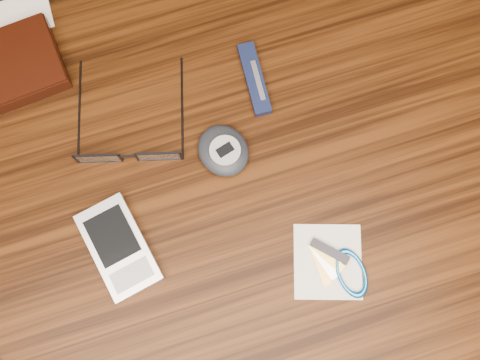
{
  "coord_description": "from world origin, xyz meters",
  "views": [
    {
      "loc": [
        -0.02,
        -0.12,
        1.47
      ],
      "look_at": [
        0.04,
        0.04,
        0.76
      ],
      "focal_mm": 45.0,
      "sensor_mm": 36.0,
      "label": 1
    }
  ],
  "objects_px": {
    "eyeglasses": "(129,151)",
    "notepad_keys": "(340,267)",
    "desk": "(225,234)",
    "pedometer": "(223,151)",
    "pda_phone": "(119,248)",
    "pocket_knife": "(254,79)",
    "wallet_and_card": "(12,66)"
  },
  "relations": [
    {
      "from": "desk",
      "to": "wallet_and_card",
      "type": "relative_size",
      "value": 6.3
    },
    {
      "from": "wallet_and_card",
      "to": "notepad_keys",
      "type": "distance_m",
      "value": 0.48
    },
    {
      "from": "pda_phone",
      "to": "pedometer",
      "type": "height_order",
      "value": "pedometer"
    },
    {
      "from": "wallet_and_card",
      "to": "pda_phone",
      "type": "distance_m",
      "value": 0.27
    },
    {
      "from": "desk",
      "to": "notepad_keys",
      "type": "relative_size",
      "value": 9.02
    },
    {
      "from": "pda_phone",
      "to": "pedometer",
      "type": "xyz_separation_m",
      "value": [
        0.15,
        0.08,
        0.0
      ]
    },
    {
      "from": "eyeglasses",
      "to": "pocket_knife",
      "type": "bearing_deg",
      "value": 14.52
    },
    {
      "from": "pda_phone",
      "to": "notepad_keys",
      "type": "xyz_separation_m",
      "value": [
        0.24,
        -0.1,
        -0.01
      ]
    },
    {
      "from": "eyeglasses",
      "to": "notepad_keys",
      "type": "distance_m",
      "value": 0.29
    },
    {
      "from": "pedometer",
      "to": "pocket_knife",
      "type": "distance_m",
      "value": 0.1
    },
    {
      "from": "wallet_and_card",
      "to": "eyeglasses",
      "type": "bearing_deg",
      "value": -54.07
    },
    {
      "from": "pocket_knife",
      "to": "desk",
      "type": "bearing_deg",
      "value": -119.9
    },
    {
      "from": "pedometer",
      "to": "wallet_and_card",
      "type": "bearing_deg",
      "value": 139.72
    },
    {
      "from": "pda_phone",
      "to": "wallet_and_card",
      "type": "bearing_deg",
      "value": 104.5
    },
    {
      "from": "wallet_and_card",
      "to": "pda_phone",
      "type": "xyz_separation_m",
      "value": [
        0.07,
        -0.26,
        -0.0
      ]
    },
    {
      "from": "eyeglasses",
      "to": "pedometer",
      "type": "height_order",
      "value": "same"
    },
    {
      "from": "wallet_and_card",
      "to": "pocket_knife",
      "type": "relative_size",
      "value": 1.61
    },
    {
      "from": "desk",
      "to": "pedometer",
      "type": "xyz_separation_m",
      "value": [
        0.03,
        0.08,
        0.11
      ]
    },
    {
      "from": "desk",
      "to": "notepad_keys",
      "type": "height_order",
      "value": "notepad_keys"
    },
    {
      "from": "pedometer",
      "to": "pocket_knife",
      "type": "relative_size",
      "value": 0.84
    },
    {
      "from": "desk",
      "to": "pedometer",
      "type": "height_order",
      "value": "pedometer"
    },
    {
      "from": "pda_phone",
      "to": "pedometer",
      "type": "relative_size",
      "value": 1.52
    },
    {
      "from": "pedometer",
      "to": "pda_phone",
      "type": "bearing_deg",
      "value": -153.92
    },
    {
      "from": "wallet_and_card",
      "to": "pda_phone",
      "type": "height_order",
      "value": "wallet_and_card"
    },
    {
      "from": "wallet_and_card",
      "to": "pda_phone",
      "type": "relative_size",
      "value": 1.26
    },
    {
      "from": "pda_phone",
      "to": "pedometer",
      "type": "bearing_deg",
      "value": 26.08
    },
    {
      "from": "desk",
      "to": "eyeglasses",
      "type": "bearing_deg",
      "value": 125.62
    },
    {
      "from": "pda_phone",
      "to": "pocket_knife",
      "type": "xyz_separation_m",
      "value": [
        0.22,
        0.16,
        -0.0
      ]
    },
    {
      "from": "eyeglasses",
      "to": "pda_phone",
      "type": "relative_size",
      "value": 1.32
    },
    {
      "from": "eyeglasses",
      "to": "pedometer",
      "type": "xyz_separation_m",
      "value": [
        0.11,
        -0.03,
        -0.0
      ]
    },
    {
      "from": "desk",
      "to": "notepad_keys",
      "type": "xyz_separation_m",
      "value": [
        0.12,
        -0.09,
        0.11
      ]
    },
    {
      "from": "desk",
      "to": "wallet_and_card",
      "type": "bearing_deg",
      "value": 125.8
    }
  ]
}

